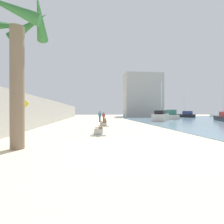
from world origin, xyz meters
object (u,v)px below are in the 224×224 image
at_px(person_walking, 100,116).
at_px(boat_mid_bay, 170,116).
at_px(boat_nearest, 224,117).
at_px(bench_far, 104,124).
at_px(palm_tree, 16,45).
at_px(boat_outer, 186,115).
at_px(boat_distant, 222,115).
at_px(pedestrian_sign, 24,112).
at_px(bench_near, 99,131).
at_px(boat_far_left, 161,117).
at_px(person_standing, 104,116).

bearing_deg(person_walking, boat_mid_bay, 27.71).
bearing_deg(boat_nearest, bench_far, -161.08).
relative_size(palm_tree, boat_outer, 0.96).
relative_size(boat_distant, boat_outer, 0.73).
xyz_separation_m(boat_distant, boat_outer, (-11.29, -0.19, -0.03)).
distance_m(boat_distant, pedestrian_sign, 53.59).
xyz_separation_m(palm_tree, boat_distant, (41.18, 37.70, -4.09)).
distance_m(palm_tree, person_walking, 20.66).
bearing_deg(bench_far, boat_mid_bay, 45.45).
bearing_deg(bench_near, pedestrian_sign, 167.93).
height_order(boat_outer, boat_nearest, boat_nearest).
bearing_deg(boat_nearest, boat_far_left, 171.17).
bearing_deg(boat_distant, person_walking, -153.76).
distance_m(palm_tree, boat_outer, 48.13).
distance_m(boat_outer, pedestrian_sign, 44.88).
height_order(bench_far, boat_mid_bay, boat_mid_bay).
relative_size(boat_mid_bay, boat_nearest, 0.95).
relative_size(bench_far, boat_outer, 0.29).
relative_size(bench_far, pedestrian_sign, 0.78).
distance_m(person_standing, boat_nearest, 21.35).
height_order(bench_near, person_standing, person_standing).
bearing_deg(boat_nearest, boat_mid_bay, 124.53).
distance_m(bench_far, person_walking, 7.80).
bearing_deg(palm_tree, boat_far_left, 53.24).
height_order(person_walking, boat_far_left, boat_far_left).
xyz_separation_m(bench_near, boat_distant, (37.16, 33.14, 0.51)).
distance_m(boat_distant, boat_outer, 11.29).
distance_m(boat_outer, boat_nearest, 18.29).
relative_size(boat_far_left, boat_outer, 1.02).
bearing_deg(person_standing, boat_distant, 26.13).
bearing_deg(palm_tree, bench_far, 67.97).
bearing_deg(boat_far_left, boat_distant, 33.08).
bearing_deg(pedestrian_sign, person_walking, 64.51).
height_order(bench_near, boat_nearest, boat_nearest).
distance_m(bench_near, bench_far, 7.47).
xyz_separation_m(boat_far_left, boat_outer, (14.06, 16.32, -0.07)).
xyz_separation_m(person_walking, pedestrian_sign, (-6.64, -13.92, 0.67)).
height_order(bench_far, boat_distant, boat_distant).
bearing_deg(boat_nearest, person_standing, 178.21).
xyz_separation_m(bench_near, bench_far, (0.83, 7.42, 0.00)).
distance_m(boat_distant, boat_nearest, 23.24).
xyz_separation_m(palm_tree, boat_mid_bay, (20.77, 28.16, -4.06)).
relative_size(bench_far, boat_distant, 0.40).
height_order(boat_far_left, pedestrian_sign, boat_far_left).
bearing_deg(person_walking, bench_near, -92.77).
xyz_separation_m(person_walking, boat_distant, (36.43, 17.96, -0.30)).
distance_m(bench_far, boat_outer, 35.76).
bearing_deg(bench_near, person_walking, 87.23).
bearing_deg(pedestrian_sign, boat_nearest, 25.52).
bearing_deg(person_walking, boat_far_left, 7.40).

